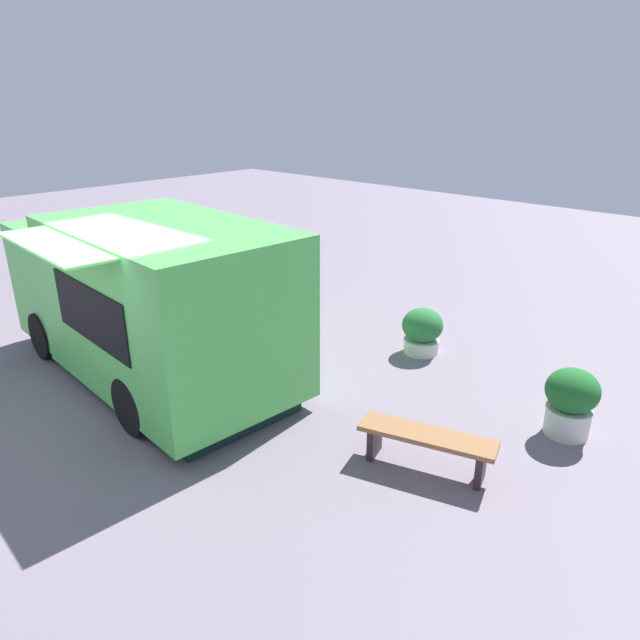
# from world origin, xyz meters

# --- Properties ---
(ground_plane) EXTENTS (40.00, 40.00, 0.00)m
(ground_plane) POSITION_xyz_m (0.00, 0.00, 0.00)
(ground_plane) COLOR slate
(food_truck) EXTENTS (3.11, 5.54, 2.48)m
(food_truck) POSITION_xyz_m (-1.34, -0.67, 1.20)
(food_truck) COLOR #53C753
(food_truck) RESTS_ON ground_plane
(person_customer) EXTENTS (0.73, 0.72, 0.88)m
(person_customer) POSITION_xyz_m (-3.39, -4.55, 0.34)
(person_customer) COLOR #7E5F4F
(person_customer) RESTS_ON ground_plane
(planter_flowering_near) EXTENTS (0.68, 0.68, 0.79)m
(planter_flowering_near) POSITION_xyz_m (-4.85, 1.98, 0.41)
(planter_flowering_near) COLOR silver
(planter_flowering_near) RESTS_ON ground_plane
(planter_flowering_far) EXTENTS (0.66, 0.66, 0.91)m
(planter_flowering_far) POSITION_xyz_m (-4.01, 4.77, 0.49)
(planter_flowering_far) COLOR silver
(planter_flowering_far) RESTS_ON ground_plane
(plaza_bench) EXTENTS (0.86, 1.63, 0.47)m
(plaza_bench) POSITION_xyz_m (-2.14, 3.84, 0.35)
(plaza_bench) COLOR #90623C
(plaza_bench) RESTS_ON ground_plane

